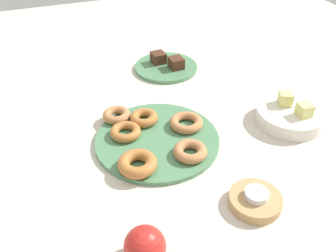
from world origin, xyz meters
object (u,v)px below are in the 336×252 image
object	(u,v)px
brownie_near	(158,58)
brownie_far	(176,63)
donut_2	(138,164)
tealight	(256,195)
donut_4	(125,132)
donut_0	(144,118)
donut_plate	(157,140)
candle_holder	(255,201)
donut_1	(186,123)
donut_3	(117,115)
fruit_bowl	(290,116)
apple	(145,246)
melon_chunk_right	(305,110)
donut_5	(190,151)
melon_chunk_left	(285,99)
cake_plate	(166,67)

from	to	relation	value
brownie_near	brownie_far	xyz separation A→B (m)	(0.06, 0.04, 0.00)
donut_2	tealight	xyz separation A→B (m)	(0.18, 0.20, 0.00)
donut_4	brownie_far	world-z (taller)	brownie_far
brownie_near	brownie_far	size ratio (longest dim) A/B	1.00
donut_0	donut_plate	bearing A→B (deg)	6.91
candle_holder	donut_1	bearing A→B (deg)	-173.62
donut_0	donut_2	world-z (taller)	donut_2
candle_holder	tealight	world-z (taller)	tealight
donut_3	donut_2	bearing A→B (deg)	-1.01
donut_1	fruit_bowl	distance (m)	0.29
donut_1	apple	xyz separation A→B (m)	(0.34, -0.22, 0.01)
candle_holder	tealight	xyz separation A→B (m)	(0.00, 0.00, 0.02)
melon_chunk_right	apple	world-z (taller)	apple
donut_5	melon_chunk_left	bearing A→B (deg)	103.42
donut_4	apple	xyz separation A→B (m)	(0.36, -0.06, 0.02)
donut_1	fruit_bowl	bearing A→B (deg)	76.52
apple	candle_holder	bearing A→B (deg)	99.07
donut_plate	melon_chunk_left	size ratio (longest dim) A/B	8.97
melon_chunk_right	tealight	bearing A→B (deg)	-53.72
tealight	melon_chunk_right	world-z (taller)	melon_chunk_right
donut_4	tealight	world-z (taller)	tealight
donut_plate	apple	distance (m)	0.35
donut_0	fruit_bowl	xyz separation A→B (m)	(0.13, 0.38, -0.00)
brownie_near	melon_chunk_left	world-z (taller)	melon_chunk_left
donut_5	donut_plate	bearing A→B (deg)	-150.47
donut_1	apple	world-z (taller)	apple
donut_0	donut_3	size ratio (longest dim) A/B	1.01
donut_0	donut_4	world-z (taller)	donut_0
brownie_near	brownie_far	distance (m)	0.07
donut_3	melon_chunk_right	world-z (taller)	melon_chunk_right
donut_0	brownie_far	bearing A→B (deg)	142.53
donut_2	tealight	bearing A→B (deg)	47.88
tealight	fruit_bowl	bearing A→B (deg)	132.12
donut_1	donut_4	xyz separation A→B (m)	(-0.02, -0.16, -0.00)
tealight	fruit_bowl	size ratio (longest dim) A/B	0.27
cake_plate	melon_chunk_left	size ratio (longest dim) A/B	6.06
cake_plate	melon_chunk_left	xyz separation A→B (m)	(0.38, 0.21, 0.05)
donut_4	cake_plate	bearing A→B (deg)	144.33
donut_4	fruit_bowl	bearing A→B (deg)	78.90
candle_holder	donut_4	bearing A→B (deg)	-147.99
donut_3	candle_holder	size ratio (longest dim) A/B	0.68
donut_3	apple	bearing A→B (deg)	-7.57
brownie_near	candle_holder	world-z (taller)	brownie_near
donut_4	brownie_far	size ratio (longest dim) A/B	1.67
donut_0	donut_4	bearing A→B (deg)	-57.10
cake_plate	candle_holder	world-z (taller)	candle_holder
donut_2	donut_4	xyz separation A→B (m)	(-0.13, 0.01, -0.00)
candle_holder	melon_chunk_left	distance (m)	0.36
donut_4	donut_0	bearing A→B (deg)	122.90
donut_0	donut_1	distance (m)	0.12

